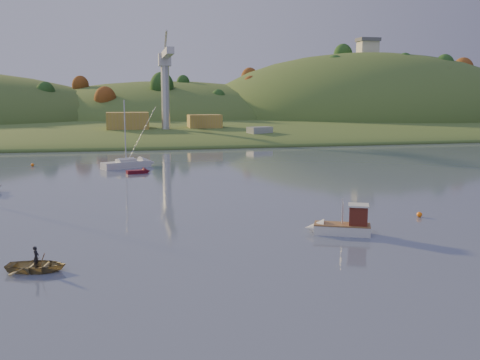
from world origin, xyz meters
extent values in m
plane|color=#354457|center=(0.00, 0.00, 0.00)|extent=(500.00, 500.00, 0.00)
cube|color=#32481C|center=(0.00, 230.00, 0.00)|extent=(620.00, 220.00, 1.50)
ellipsoid|color=#32481C|center=(0.00, 165.00, 0.00)|extent=(640.00, 150.00, 7.00)
ellipsoid|color=#32481C|center=(10.00, 210.00, 0.00)|extent=(140.00, 120.00, 36.00)
ellipsoid|color=#32481C|center=(95.00, 195.00, 0.00)|extent=(150.00, 130.00, 60.00)
cube|color=beige|center=(95.00, 195.00, 32.50)|extent=(8.00, 6.00, 5.00)
cube|color=#595960|center=(95.00, 195.00, 35.70)|extent=(9.00, 7.00, 1.50)
cube|color=slate|center=(5.00, 122.00, 1.20)|extent=(42.00, 16.00, 2.40)
cube|color=#A78837|center=(-8.00, 123.00, 4.80)|extent=(11.00, 8.00, 4.80)
cube|color=#A78837|center=(13.00, 124.00, 4.40)|extent=(9.00, 7.00, 4.00)
cylinder|color=#B7B7BC|center=(2.00, 120.00, 11.40)|extent=(2.20, 2.20, 18.00)
cube|color=#B7B7BC|center=(2.00, 120.00, 20.90)|extent=(3.20, 3.20, 3.20)
cube|color=#B7B7BC|center=(2.00, 111.00, 21.90)|extent=(1.80, 18.00, 1.60)
cube|color=#B7B7BC|center=(2.00, 125.00, 21.90)|extent=(1.80, 10.00, 1.60)
cube|color=silver|center=(8.18, 15.85, 0.41)|extent=(4.81, 3.31, 0.82)
cone|color=silver|center=(6.10, 16.76, 0.41)|extent=(2.11, 2.13, 1.63)
cube|color=brown|center=(8.18, 15.85, 0.84)|extent=(4.83, 3.36, 0.11)
cube|color=#521C13|center=(9.34, 15.34, 1.63)|extent=(1.87, 1.83, 1.63)
cube|color=silver|center=(9.34, 15.34, 2.49)|extent=(2.11, 2.07, 0.14)
cylinder|color=silver|center=(8.18, 15.85, 1.90)|extent=(0.10, 0.10, 2.18)
cube|color=silver|center=(-8.90, 62.35, 0.53)|extent=(7.99, 5.54, 1.07)
cube|color=silver|center=(-8.90, 62.35, 1.12)|extent=(3.38, 2.86, 0.68)
cylinder|color=silver|center=(-8.90, 62.35, 5.92)|extent=(0.18, 0.18, 9.70)
cylinder|color=silver|center=(-8.90, 62.35, 1.37)|extent=(2.83, 1.49, 0.12)
cylinder|color=silver|center=(-8.90, 62.35, 1.47)|extent=(2.59, 1.53, 0.36)
imported|color=olive|center=(-14.90, 11.18, 0.39)|extent=(4.23, 3.36, 0.79)
imported|color=black|center=(-14.90, 11.18, 0.71)|extent=(0.43, 0.57, 1.42)
cube|color=#580C17|center=(-7.40, 55.68, 0.25)|extent=(3.22, 1.91, 0.50)
cone|color=#580C17|center=(-5.93, 56.05, 0.25)|extent=(1.32, 1.43, 1.21)
cube|color=slate|center=(24.78, 108.00, 0.93)|extent=(15.40, 10.49, 1.87)
cube|color=#B7B7BC|center=(24.78, 108.00, 2.49)|extent=(6.95, 5.31, 2.49)
sphere|color=orange|center=(17.84, 20.28, 0.25)|extent=(0.50, 0.50, 0.50)
sphere|color=orange|center=(-23.87, 67.67, 0.25)|extent=(0.50, 0.50, 0.50)
camera|label=1|loc=(-9.10, -24.13, 11.15)|focal=40.00mm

